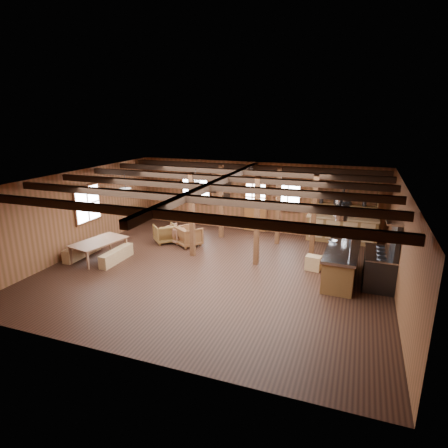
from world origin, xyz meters
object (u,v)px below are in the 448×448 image
Objects in this scene: kitchen_island at (342,263)px; dining_table at (100,250)px; armchair_b at (189,236)px; armchair_c at (177,234)px; armchair_a at (165,233)px; commercial_range at (382,263)px.

kitchen_island is 1.43× the size of dining_table.
armchair_c is at bearing 14.23° from armchair_b.
armchair_b is at bearing 170.60° from kitchen_island.
commercial_range is at bearing 126.87° from armchair_a.
kitchen_island is 5.46m from armchair_b.
commercial_range reaches higher than dining_table.
kitchen_island is 3.20× the size of armchair_b.
dining_table is 2.35× the size of armchair_a.
armchair_c is (-0.61, 0.23, -0.05)m from armchair_b.
armchair_a is (-7.39, 1.13, -0.29)m from commercial_range.
kitchen_island is 6.10m from armchair_c.
armchair_a is (1.16, 2.25, 0.03)m from dining_table.
dining_table is at bearing 74.61° from armchair_c.
armchair_b is at bearing 176.29° from armchair_c.
armchair_c is at bearing 162.98° from armchair_a.
armchair_b reaches higher than armchair_a.
dining_table is 2.53m from armchair_a.
kitchen_island is 6.45m from armchair_a.
kitchen_island is at bearing -157.02° from armchair_b.
commercial_range reaches higher than armchair_b.
commercial_range is 2.48× the size of armchair_b.
dining_table is at bearing 80.71° from armchair_b.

